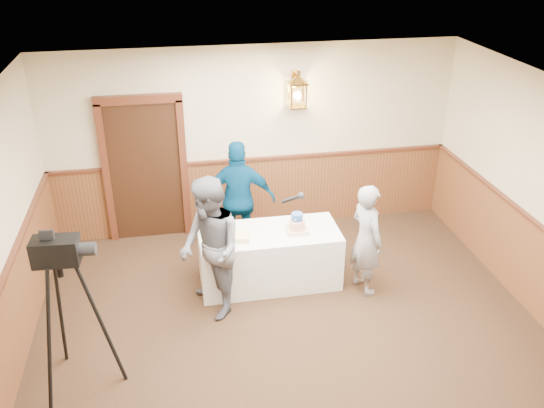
{
  "coord_description": "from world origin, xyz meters",
  "views": [
    {
      "loc": [
        -1.19,
        -4.4,
        4.38
      ],
      "look_at": [
        -0.06,
        1.7,
        1.25
      ],
      "focal_mm": 38.0,
      "sensor_mm": 36.0,
      "label": 1
    }
  ],
  "objects_px": {
    "sheet_cake_green": "(213,229)",
    "interviewer": "(210,249)",
    "baker": "(366,239)",
    "sheet_cake_yellow": "(236,236)",
    "tv_camera_rig": "(70,323)",
    "display_table": "(269,257)",
    "tiered_cake": "(297,225)",
    "assistant_p": "(239,199)"
  },
  "relations": [
    {
      "from": "interviewer",
      "to": "baker",
      "type": "bearing_deg",
      "value": 77.37
    },
    {
      "from": "assistant_p",
      "to": "sheet_cake_green",
      "type": "bearing_deg",
      "value": 64.19
    },
    {
      "from": "assistant_p",
      "to": "sheet_cake_yellow",
      "type": "bearing_deg",
      "value": 87.19
    },
    {
      "from": "display_table",
      "to": "tv_camera_rig",
      "type": "relative_size",
      "value": 1.04
    },
    {
      "from": "tv_camera_rig",
      "to": "assistant_p",
      "type": "bearing_deg",
      "value": 52.51
    },
    {
      "from": "display_table",
      "to": "sheet_cake_green",
      "type": "xyz_separation_m",
      "value": [
        -0.71,
        0.14,
        0.41
      ]
    },
    {
      "from": "sheet_cake_yellow",
      "to": "baker",
      "type": "height_order",
      "value": "baker"
    },
    {
      "from": "tiered_cake",
      "to": "sheet_cake_yellow",
      "type": "bearing_deg",
      "value": -177.13
    },
    {
      "from": "baker",
      "to": "sheet_cake_yellow",
      "type": "bearing_deg",
      "value": 61.09
    },
    {
      "from": "display_table",
      "to": "interviewer",
      "type": "height_order",
      "value": "interviewer"
    },
    {
      "from": "display_table",
      "to": "assistant_p",
      "type": "height_order",
      "value": "assistant_p"
    },
    {
      "from": "sheet_cake_yellow",
      "to": "tv_camera_rig",
      "type": "relative_size",
      "value": 0.2
    },
    {
      "from": "baker",
      "to": "display_table",
      "type": "bearing_deg",
      "value": 52.96
    },
    {
      "from": "tiered_cake",
      "to": "sheet_cake_green",
      "type": "height_order",
      "value": "tiered_cake"
    },
    {
      "from": "sheet_cake_green",
      "to": "interviewer",
      "type": "distance_m",
      "value": 0.66
    },
    {
      "from": "display_table",
      "to": "interviewer",
      "type": "bearing_deg",
      "value": -147.67
    },
    {
      "from": "assistant_p",
      "to": "interviewer",
      "type": "bearing_deg",
      "value": 75.95
    },
    {
      "from": "tiered_cake",
      "to": "interviewer",
      "type": "bearing_deg",
      "value": -158.8
    },
    {
      "from": "interviewer",
      "to": "baker",
      "type": "xyz_separation_m",
      "value": [
        1.96,
        0.11,
        -0.14
      ]
    },
    {
      "from": "tiered_cake",
      "to": "tv_camera_rig",
      "type": "height_order",
      "value": "tv_camera_rig"
    },
    {
      "from": "tiered_cake",
      "to": "sheet_cake_green",
      "type": "xyz_separation_m",
      "value": [
        -1.06,
        0.2,
        -0.07
      ]
    },
    {
      "from": "baker",
      "to": "tv_camera_rig",
      "type": "height_order",
      "value": "tv_camera_rig"
    },
    {
      "from": "display_table",
      "to": "assistant_p",
      "type": "bearing_deg",
      "value": 108.94
    },
    {
      "from": "interviewer",
      "to": "baker",
      "type": "relative_size",
      "value": 1.19
    },
    {
      "from": "sheet_cake_green",
      "to": "tv_camera_rig",
      "type": "height_order",
      "value": "tv_camera_rig"
    },
    {
      "from": "display_table",
      "to": "sheet_cake_green",
      "type": "bearing_deg",
      "value": 168.62
    },
    {
      "from": "tiered_cake",
      "to": "sheet_cake_green",
      "type": "bearing_deg",
      "value": 169.24
    },
    {
      "from": "sheet_cake_green",
      "to": "assistant_p",
      "type": "bearing_deg",
      "value": 56.64
    },
    {
      "from": "sheet_cake_green",
      "to": "tv_camera_rig",
      "type": "distance_m",
      "value": 2.25
    },
    {
      "from": "sheet_cake_yellow",
      "to": "sheet_cake_green",
      "type": "relative_size",
      "value": 1.14
    },
    {
      "from": "sheet_cake_green",
      "to": "interviewer",
      "type": "height_order",
      "value": "interviewer"
    },
    {
      "from": "display_table",
      "to": "baker",
      "type": "height_order",
      "value": "baker"
    },
    {
      "from": "tv_camera_rig",
      "to": "sheet_cake_green",
      "type": "bearing_deg",
      "value": 49.86
    },
    {
      "from": "display_table",
      "to": "baker",
      "type": "bearing_deg",
      "value": -18.3
    },
    {
      "from": "interviewer",
      "to": "assistant_p",
      "type": "relative_size",
      "value": 1.04
    },
    {
      "from": "tiered_cake",
      "to": "tv_camera_rig",
      "type": "relative_size",
      "value": 0.15
    },
    {
      "from": "sheet_cake_yellow",
      "to": "sheet_cake_green",
      "type": "distance_m",
      "value": 0.36
    },
    {
      "from": "tiered_cake",
      "to": "baker",
      "type": "relative_size",
      "value": 0.18
    },
    {
      "from": "sheet_cake_green",
      "to": "baker",
      "type": "bearing_deg",
      "value": -15.74
    },
    {
      "from": "display_table",
      "to": "tiered_cake",
      "type": "height_order",
      "value": "tiered_cake"
    },
    {
      "from": "interviewer",
      "to": "baker",
      "type": "height_order",
      "value": "interviewer"
    },
    {
      "from": "interviewer",
      "to": "sheet_cake_green",
      "type": "bearing_deg",
      "value": 156.84
    }
  ]
}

